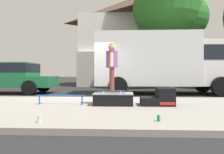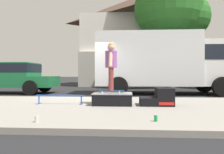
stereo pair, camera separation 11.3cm
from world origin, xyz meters
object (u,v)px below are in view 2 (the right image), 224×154
(skateboard, at_px, (111,91))
(pickup_truck_green, at_px, (6,76))
(street_tree_neighbour, at_px, (172,11))
(skate_box, at_px, (113,98))
(box_truck, at_px, (166,61))
(skater_kid, at_px, (111,62))
(kicker_ramp, at_px, (159,98))
(soda_can, at_px, (156,118))
(grind_rail, at_px, (60,97))
(soda_can_b, at_px, (37,119))

(skateboard, height_order, pickup_truck_green, pickup_truck_green)
(pickup_truck_green, xyz_separation_m, street_tree_neighbour, (9.63, 4.49, 4.60))
(skate_box, relative_size, box_truck, 0.17)
(skate_box, distance_m, skater_kid, 1.06)
(skateboard, xyz_separation_m, street_tree_neighbour, (3.69, 9.22, 4.97))
(kicker_ramp, bearing_deg, skateboard, 178.92)
(skateboard, distance_m, soda_can, 2.46)
(street_tree_neighbour, bearing_deg, skater_kid, -111.79)
(pickup_truck_green, relative_size, street_tree_neighbour, 0.71)
(grind_rail, relative_size, soda_can, 11.59)
(grind_rail, distance_m, street_tree_neighbour, 11.78)
(box_truck, bearing_deg, skateboard, -116.86)
(soda_can_b, height_order, box_truck, box_truck)
(grind_rail, xyz_separation_m, soda_can, (2.56, -2.23, -0.14))
(skate_box, xyz_separation_m, soda_can_b, (-1.27, -2.41, -0.13))
(skateboard, bearing_deg, pickup_truck_green, 141.44)
(kicker_ramp, relative_size, street_tree_neighbour, 0.12)
(grind_rail, height_order, soda_can_b, grind_rail)
(soda_can, xyz_separation_m, pickup_truck_green, (-6.95, 6.95, 0.71))
(soda_can, distance_m, street_tree_neighbour, 12.89)
(skater_kid, bearing_deg, soda_can_b, -116.69)
(skater_kid, bearing_deg, soda_can, -65.38)
(box_truck, bearing_deg, pickup_truck_green, -179.28)
(skateboard, height_order, skater_kid, skater_kid)
(skate_box, distance_m, box_truck, 5.60)
(skateboard, xyz_separation_m, skater_kid, (0.00, -0.00, 0.85))
(soda_can, xyz_separation_m, street_tree_neighbour, (2.67, 11.43, 5.31))
(soda_can, relative_size, pickup_truck_green, 0.02)
(soda_can, relative_size, soda_can_b, 1.00)
(skate_box, distance_m, grind_rail, 1.59)
(skateboard, height_order, soda_can, skateboard)
(skateboard, relative_size, skater_kid, 0.56)
(skater_kid, relative_size, pickup_truck_green, 0.25)
(kicker_ramp, bearing_deg, box_truck, 77.82)
(grind_rail, distance_m, soda_can_b, 2.48)
(kicker_ramp, height_order, grind_rail, kicker_ramp)
(skater_kid, bearing_deg, pickup_truck_green, 141.44)
(grind_rail, distance_m, skateboard, 1.56)
(grind_rail, relative_size, skater_kid, 1.03)
(kicker_ramp, distance_m, soda_can_b, 3.57)
(street_tree_neighbour, bearing_deg, grind_rail, -119.59)
(skate_box, bearing_deg, grind_rail, 178.53)
(skater_kid, xyz_separation_m, soda_can, (1.01, -2.21, -1.19))
(pickup_truck_green, bearing_deg, kicker_ramp, -32.96)
(box_truck, xyz_separation_m, street_tree_neighbour, (1.23, 4.38, 3.79))
(kicker_ramp, bearing_deg, soda_can, -100.08)
(soda_can, relative_size, box_truck, 0.02)
(soda_can, bearing_deg, kicker_ramp, 79.92)
(skateboard, bearing_deg, street_tree_neighbour, 68.21)
(skateboard, bearing_deg, skate_box, -29.64)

